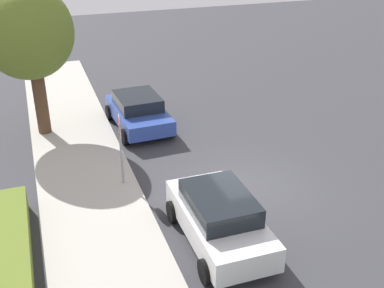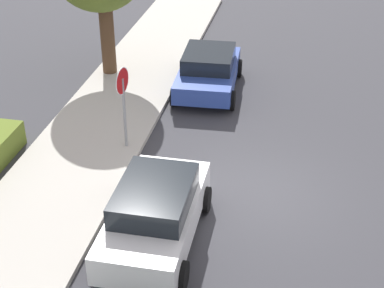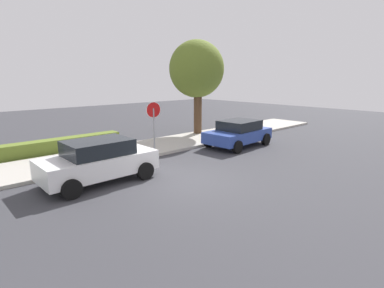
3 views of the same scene
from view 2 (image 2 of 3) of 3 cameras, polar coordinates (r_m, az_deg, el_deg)
ground_plane at (r=15.19m, az=6.08°, el=-4.78°), size 60.00×60.00×0.00m
sidewalk_curb at (r=16.22m, az=-11.63°, el=-2.46°), size 32.00×3.14×0.14m
stop_sign at (r=16.19m, az=-6.69°, el=4.74°), size 0.76×0.12×2.54m
parked_car_white at (r=13.18m, az=-3.60°, el=-6.67°), size 3.97×2.01×1.52m
parked_car_blue at (r=20.15m, az=1.60°, el=7.15°), size 3.95×2.24×1.40m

